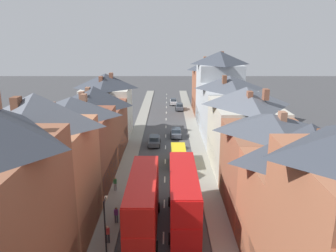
{
  "coord_description": "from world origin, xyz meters",
  "views": [
    {
      "loc": [
        0.4,
        -12.9,
        17.04
      ],
      "look_at": [
        0.51,
        44.48,
        1.14
      ],
      "focal_mm": 35.0,
      "sensor_mm": 36.0,
      "label": 1
    }
  ],
  "objects": [
    {
      "name": "car_mid_black",
      "position": [
        -1.8,
        36.97,
        0.82
      ],
      "size": [
        1.9,
        4.45,
        1.62
      ],
      "color": "#4C515B",
      "rests_on": "ground"
    },
    {
      "name": "pedestrian_mid_left",
      "position": [
        -4.42,
        14.16,
        1.03
      ],
      "size": [
        0.36,
        0.22,
        1.61
      ],
      "color": "#3D4256",
      "rests_on": "pavement_left"
    },
    {
      "name": "car_parked_left_b",
      "position": [
        3.1,
        62.72,
        0.82
      ],
      "size": [
        1.9,
        4.18,
        1.64
      ],
      "color": "#4C515B",
      "rests_on": "ground"
    },
    {
      "name": "double_decker_bus_lead",
      "position": [
        1.79,
        14.14,
        2.82
      ],
      "size": [
        2.74,
        10.8,
        5.3
      ],
      "color": "red",
      "rests_on": "ground"
    },
    {
      "name": "pavement_right",
      "position": [
        5.1,
        38.0,
        0.07
      ],
      "size": [
        2.2,
        104.0,
        0.14
      ],
      "primitive_type": "cube",
      "color": "gray",
      "rests_on": "ground"
    },
    {
      "name": "pedestrian_mid_right",
      "position": [
        -5.56,
        20.81,
        1.03
      ],
      "size": [
        0.36,
        0.22,
        1.61
      ],
      "color": "gray",
      "rests_on": "pavement_left"
    },
    {
      "name": "terrace_row_right",
      "position": [
        10.19,
        26.97,
        6.0
      ],
      "size": [
        8.0,
        78.85,
        14.21
      ],
      "color": "#935138",
      "rests_on": "ground"
    },
    {
      "name": "terrace_row_left",
      "position": [
        -10.19,
        15.51,
        5.81
      ],
      "size": [
        8.0,
        59.78,
        14.27
      ],
      "color": "#935138",
      "rests_on": "ground"
    },
    {
      "name": "double_decker_bus_mid_street",
      "position": [
        -1.81,
        13.01,
        2.82
      ],
      "size": [
        2.74,
        10.8,
        5.3
      ],
      "color": "red",
      "rests_on": "ground"
    },
    {
      "name": "car_parked_left_a",
      "position": [
        1.8,
        69.19,
        0.8
      ],
      "size": [
        1.9,
        4.4,
        1.58
      ],
      "color": "silver",
      "rests_on": "ground"
    },
    {
      "name": "centre_line_dashes",
      "position": [
        0.0,
        36.0,
        0.01
      ],
      "size": [
        0.14,
        97.8,
        0.01
      ],
      "color": "silver",
      "rests_on": "ground"
    },
    {
      "name": "pedestrian_near_right",
      "position": [
        -4.68,
        11.11,
        1.03
      ],
      "size": [
        0.36,
        0.22,
        1.61
      ],
      "color": "#23232D",
      "rests_on": "pavement_left"
    },
    {
      "name": "street_lamp",
      "position": [
        -4.25,
        8.49,
        3.24
      ],
      "size": [
        0.2,
        1.12,
        5.5
      ],
      "color": "black",
      "rests_on": "ground"
    },
    {
      "name": "delivery_van",
      "position": [
        1.8,
        28.66,
        1.34
      ],
      "size": [
        2.2,
        5.2,
        2.41
      ],
      "color": "yellow",
      "rests_on": "ground"
    },
    {
      "name": "car_parked_right_a",
      "position": [
        1.8,
        41.48,
        0.8
      ],
      "size": [
        1.9,
        4.27,
        1.58
      ],
      "color": "#4C515B",
      "rests_on": "ground"
    },
    {
      "name": "pavement_left",
      "position": [
        -5.1,
        38.0,
        0.07
      ],
      "size": [
        2.2,
        104.0,
        0.14
      ],
      "primitive_type": "cube",
      "color": "gray",
      "rests_on": "ground"
    }
  ]
}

